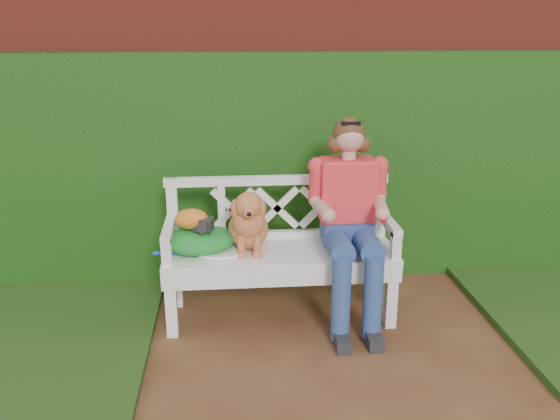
{
  "coord_description": "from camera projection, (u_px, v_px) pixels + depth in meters",
  "views": [
    {
      "loc": [
        -0.59,
        -2.59,
        1.9
      ],
      "look_at": [
        -0.28,
        1.0,
        0.75
      ],
      "focal_mm": 38.0,
      "sensor_mm": 36.0,
      "label": 1
    }
  ],
  "objects": [
    {
      "name": "ground",
      "position": [
        350.0,
        404.0,
        3.08
      ],
      "size": [
        60.0,
        60.0,
        0.0
      ],
      "primitive_type": "plane",
      "color": "#522919"
    },
    {
      "name": "brick_wall",
      "position": [
        306.0,
        131.0,
        4.55
      ],
      "size": [
        10.0,
        0.3,
        2.2
      ],
      "primitive_type": "cube",
      "color": "maroon",
      "rests_on": "ground"
    },
    {
      "name": "ivy_hedge",
      "position": [
        309.0,
        169.0,
        4.42
      ],
      "size": [
        10.0,
        0.18,
        1.7
      ],
      "primitive_type": "cube",
      "color": "#225A13",
      "rests_on": "ground"
    },
    {
      "name": "garden_bench",
      "position": [
        280.0,
        283.0,
        3.94
      ],
      "size": [
        1.62,
        0.72,
        0.48
      ],
      "primitive_type": null,
      "rotation": [
        0.0,
        0.0,
        0.08
      ],
      "color": "white",
      "rests_on": "ground"
    },
    {
      "name": "seated_woman",
      "position": [
        347.0,
        226.0,
        3.84
      ],
      "size": [
        0.68,
        0.82,
        1.27
      ],
      "primitive_type": null,
      "rotation": [
        0.0,
        0.0,
        0.22
      ],
      "color": "#F54D52",
      "rests_on": "ground"
    },
    {
      "name": "dog",
      "position": [
        248.0,
        219.0,
        3.8
      ],
      "size": [
        0.35,
        0.43,
        0.42
      ],
      "primitive_type": null,
      "rotation": [
        0.0,
        0.0,
        0.19
      ],
      "color": "#955F3B",
      "rests_on": "garden_bench"
    },
    {
      "name": "tennis_racket",
      "position": [
        216.0,
        251.0,
        3.79
      ],
      "size": [
        0.67,
        0.49,
        0.03
      ],
      "primitive_type": null,
      "rotation": [
        0.0,
        0.0,
        -0.43
      ],
      "color": "silver",
      "rests_on": "garden_bench"
    },
    {
      "name": "green_bag",
      "position": [
        198.0,
        240.0,
        3.81
      ],
      "size": [
        0.51,
        0.41,
        0.16
      ],
      "primitive_type": null,
      "rotation": [
        0.0,
        0.0,
        -0.12
      ],
      "color": "#2F6827",
      "rests_on": "garden_bench"
    },
    {
      "name": "camera_item",
      "position": [
        203.0,
        224.0,
        3.74
      ],
      "size": [
        0.14,
        0.12,
        0.08
      ],
      "primitive_type": "cube",
      "rotation": [
        0.0,
        0.0,
        -0.26
      ],
      "color": "#252424",
      "rests_on": "green_bag"
    },
    {
      "name": "baseball_glove",
      "position": [
        192.0,
        219.0,
        3.75
      ],
      "size": [
        0.22,
        0.17,
        0.13
      ],
      "primitive_type": "ellipsoid",
      "rotation": [
        0.0,
        0.0,
        -0.05
      ],
      "color": "orange",
      "rests_on": "green_bag"
    }
  ]
}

